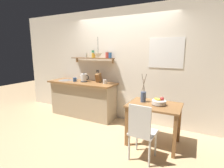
{
  "coord_description": "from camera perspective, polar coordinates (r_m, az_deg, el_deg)",
  "views": [
    {
      "loc": [
        1.69,
        -3.18,
        1.69
      ],
      "look_at": [
        -0.1,
        0.25,
        0.95
      ],
      "focal_mm": 27.38,
      "sensor_mm": 36.0,
      "label": 1
    }
  ],
  "objects": [
    {
      "name": "coffee_mug_by_sink",
      "position": [
        4.52,
        -12.32,
        1.45
      ],
      "size": [
        0.13,
        0.09,
        0.1
      ],
      "color": "#3D5B89",
      "rests_on": "kitchen_counter"
    },
    {
      "name": "wall_shelf",
      "position": [
        4.37,
        -5.38,
        9.11
      ],
      "size": [
        1.21,
        0.2,
        0.32
      ],
      "color": "brown"
    },
    {
      "name": "pendant_lamp",
      "position": [
        4.01,
        -4.67,
        9.51
      ],
      "size": [
        0.21,
        0.21,
        0.47
      ],
      "color": "black"
    },
    {
      "name": "twig_vase",
      "position": [
        3.25,
        10.4,
        -4.12
      ],
      "size": [
        0.1,
        0.1,
        0.53
      ],
      "color": "#475675",
      "rests_on": "dining_table"
    },
    {
      "name": "fruit_bowl",
      "position": [
        3.15,
        15.42,
        -5.79
      ],
      "size": [
        0.25,
        0.25,
        0.14
      ],
      "color": "silver",
      "rests_on": "dining_table"
    },
    {
      "name": "electric_kettle",
      "position": [
        4.43,
        -9.31,
        2.03
      ],
      "size": [
        0.27,
        0.18,
        0.23
      ],
      "color": "black",
      "rests_on": "kitchen_counter"
    },
    {
      "name": "dining_chair_near",
      "position": [
        2.73,
        9.82,
        -14.91
      ],
      "size": [
        0.4,
        0.4,
        0.93
      ],
      "color": "silver",
      "rests_on": "ground_plane"
    },
    {
      "name": "dining_table",
      "position": [
        3.21,
        13.9,
        -8.89
      ],
      "size": [
        0.92,
        0.68,
        0.76
      ],
      "color": "brown",
      "rests_on": "ground_plane"
    },
    {
      "name": "ground_plane",
      "position": [
        3.97,
        -0.4,
        -14.33
      ],
      "size": [
        14.0,
        14.0,
        0.0
      ],
      "primitive_type": "plane",
      "color": "tan"
    },
    {
      "name": "knife_block",
      "position": [
        4.3,
        -4.54,
        2.2
      ],
      "size": [
        0.1,
        0.2,
        0.32
      ],
      "color": "brown",
      "rests_on": "kitchen_counter"
    },
    {
      "name": "kitchen_counter",
      "position": [
        4.58,
        -9.68,
        -4.82
      ],
      "size": [
        1.83,
        0.63,
        0.92
      ],
      "color": "tan",
      "rests_on": "ground_plane"
    },
    {
      "name": "back_wall",
      "position": [
        4.12,
        6.37,
        6.06
      ],
      "size": [
        6.8,
        0.11,
        2.7
      ],
      "color": "silver",
      "rests_on": "ground_plane"
    },
    {
      "name": "coffee_mug_spare",
      "position": [
        4.15,
        -2.39,
        0.82
      ],
      "size": [
        0.13,
        0.09,
        0.09
      ],
      "color": "white",
      "rests_on": "kitchen_counter"
    }
  ]
}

